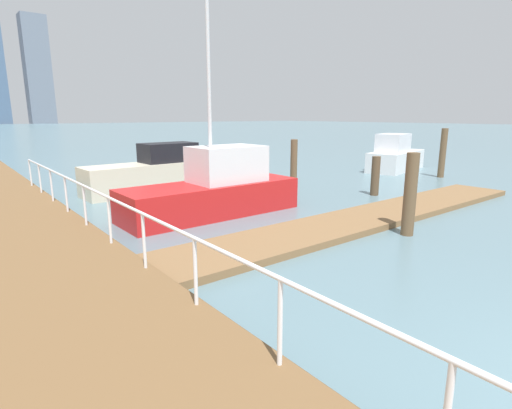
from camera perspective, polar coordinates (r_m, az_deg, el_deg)
ground_plane at (r=20.84m, az=-21.39°, el=2.95°), size 300.00×300.00×0.00m
floating_dock at (r=12.86m, az=15.70°, el=-1.83°), size 15.52×2.00×0.18m
boardwalk_railing at (r=7.61m, az=-15.84°, el=-2.69°), size 0.06×22.78×1.08m
dock_piling_0 at (r=16.87m, az=5.41°, el=5.47°), size 0.29×0.29×2.22m
dock_piling_1 at (r=16.16m, az=0.31°, el=4.52°), size 0.30×0.30×1.82m
dock_piling_2 at (r=23.04m, az=25.09°, el=6.66°), size 0.32×0.32×2.54m
dock_piling_3 at (r=11.45m, az=21.13°, el=1.32°), size 0.33×0.33×2.24m
dock_piling_4 at (r=16.90m, az=16.66°, el=3.93°), size 0.34×0.34×1.58m
moored_boat_0 at (r=24.94m, az=19.25°, el=6.47°), size 5.02×2.74×2.15m
moored_boat_1 at (r=13.14m, az=-5.78°, el=2.23°), size 5.95×2.01×8.70m
moored_boat_3 at (r=17.61m, az=-14.22°, el=4.40°), size 5.76×1.91×2.03m
skyline_tower_3 at (r=175.94m, az=-28.73°, el=16.43°), size 8.67×7.14×38.58m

